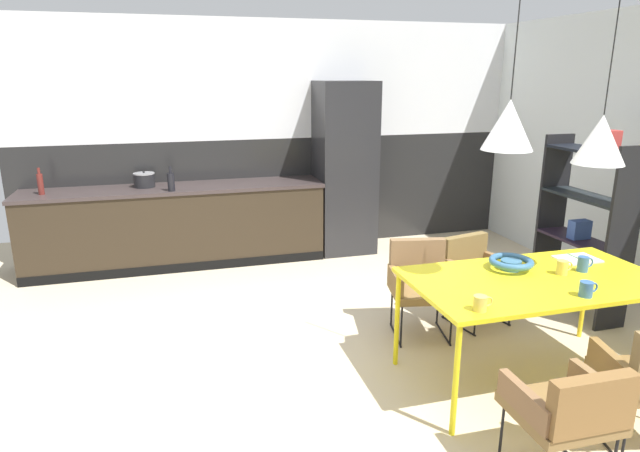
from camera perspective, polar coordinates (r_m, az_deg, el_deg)
ground_plane at (r=4.02m, az=6.01°, el=-15.77°), size 8.63×8.63×0.00m
back_wall_splashback_dark at (r=6.72m, az=-4.06°, el=3.48°), size 6.06×0.12×1.35m
back_wall_panel_upper at (r=6.56m, az=-4.29°, el=15.05°), size 6.06×0.12×1.35m
kitchen_counter at (r=6.29m, az=-14.71°, el=0.03°), size 3.26×0.63×0.89m
refrigerator_column at (r=6.49m, az=2.60°, el=6.06°), size 0.66×0.60×2.01m
dining_table at (r=3.99m, az=21.73°, el=-5.68°), size 1.72×0.94×0.76m
armchair_facing_counter at (r=4.55m, az=10.43°, el=-5.27°), size 0.56×0.55×0.77m
armchair_far_side at (r=4.88m, az=15.83°, el=-4.25°), size 0.57×0.56×0.74m
armchair_corner_seat at (r=3.15m, az=24.83°, el=-16.88°), size 0.50×0.48×0.72m
fruit_bowl at (r=4.06m, az=19.41°, el=-3.62°), size 0.31×0.31×0.08m
open_book at (r=4.47m, az=25.39°, el=-3.15°), size 0.29×0.22×0.02m
mug_wide_latte at (r=4.10m, az=24.11°, el=-3.99°), size 0.12×0.08×0.10m
mug_short_terracotta at (r=3.77m, az=26.18°, el=-5.95°), size 0.13×0.08×0.10m
mug_glass_clear at (r=4.22m, az=25.92°, el=-3.60°), size 0.12×0.08×0.11m
mug_tall_blue at (r=3.32m, az=16.50°, el=-7.78°), size 0.12×0.08×0.09m
cooking_pot at (r=6.25m, az=-17.95°, el=4.62°), size 0.23×0.23×0.18m
bottle_spice_small at (r=6.26m, az=-27.28°, el=3.99°), size 0.06×0.06×0.28m
bottle_wine_green at (r=5.95m, az=-15.36°, el=4.52°), size 0.08×0.08×0.26m
open_shelf_unit at (r=5.33m, az=26.00°, el=0.37°), size 0.30×0.89×1.64m
pendant_lamp_over_table_near at (r=3.53m, az=19.17°, el=9.99°), size 0.31×0.31×1.00m
pendant_lamp_over_table_far at (r=3.97m, az=27.36°, el=8.05°), size 0.33×0.33×1.12m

